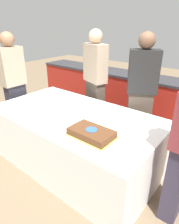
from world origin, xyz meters
TOP-DOWN VIEW (x-y plane):
  - ground_plane at (0.00, 0.00)m, footprint 14.00×14.00m
  - back_counter at (0.00, 1.67)m, footprint 4.40×0.58m
  - dining_table at (0.00, 0.00)m, footprint 2.19×1.20m
  - cake at (0.50, -0.28)m, footprint 0.49×0.31m
  - plate_stack at (-0.73, -0.03)m, footprint 0.20×0.20m
  - wine_glass at (-0.64, -0.19)m, footprint 0.06×0.06m
  - side_plate_near_cake at (0.44, 0.00)m, footprint 0.19×0.19m
  - utensil_pile at (-0.09, -0.45)m, footprint 0.13×0.10m
  - person_cutting_cake at (0.50, 0.82)m, footprint 0.44×0.37m
  - person_seated_left at (-1.31, 0.00)m, footprint 0.21×0.37m
  - person_standing_back at (-0.30, 0.82)m, footprint 0.45×0.33m

SIDE VIEW (x-z plane):
  - ground_plane at x=0.00m, z-range 0.00..0.00m
  - dining_table at x=0.00m, z-range 0.00..0.74m
  - back_counter at x=0.00m, z-range 0.00..0.92m
  - side_plate_near_cake at x=0.44m, z-range 0.74..0.75m
  - utensil_pile at x=-0.09m, z-range 0.74..0.76m
  - plate_stack at x=-0.73m, z-range 0.74..0.79m
  - cake at x=0.50m, z-range 0.74..0.82m
  - wine_glass at x=-0.64m, z-range 0.77..0.94m
  - person_seated_left at x=-1.31m, z-range 0.04..1.72m
  - person_cutting_cake at x=0.50m, z-range 0.04..1.74m
  - person_standing_back at x=-0.30m, z-range 0.03..1.75m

